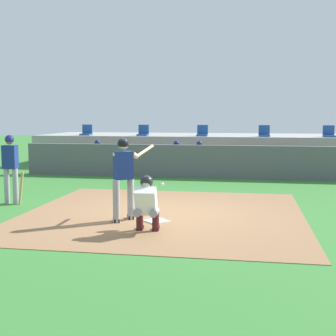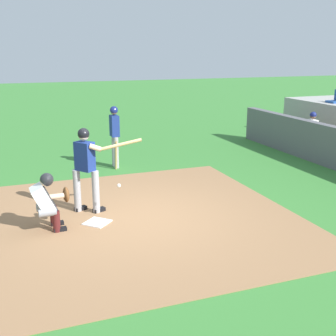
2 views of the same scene
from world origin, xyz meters
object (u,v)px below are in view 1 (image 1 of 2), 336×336
at_px(dugout_player_2, 199,157).
at_px(stadium_seat_1, 143,133).
at_px(dugout_player_0, 97,156).
at_px(home_plate, 156,221).
at_px(stadium_seat_0, 86,132).
at_px(catcher_crouched, 146,202).
at_px(batter_at_plate, 124,174).
at_px(stadium_seat_2, 202,133).
at_px(stadium_seat_4, 329,134).
at_px(dugout_player_1, 176,157).
at_px(stadium_seat_3, 264,133).
at_px(on_deck_batter, 11,165).

height_order(dugout_player_2, stadium_seat_1, stadium_seat_1).
bearing_deg(dugout_player_0, home_plate, -63.50).
bearing_deg(dugout_player_2, stadium_seat_0, 158.89).
xyz_separation_m(home_plate, catcher_crouched, (-0.02, -0.89, 0.58)).
relative_size(batter_at_plate, stadium_seat_2, 3.76).
bearing_deg(stadium_seat_4, stadium_seat_2, 180.00).
xyz_separation_m(dugout_player_1, dugout_player_2, (0.90, 0.00, 0.00)).
height_order(batter_at_plate, dugout_player_2, batter_at_plate).
bearing_deg(catcher_crouched, stadium_seat_3, 76.70).
distance_m(batter_at_plate, stadium_seat_0, 11.18).
height_order(dugout_player_0, stadium_seat_3, stadium_seat_3).
relative_size(catcher_crouched, stadium_seat_4, 3.57).
xyz_separation_m(home_plate, stadium_seat_0, (-5.20, 10.18, 1.51)).
xyz_separation_m(batter_at_plate, stadium_seat_3, (3.29, 10.21, 0.50)).
xyz_separation_m(on_deck_batter, stadium_seat_2, (4.09, 8.80, 0.51)).
xyz_separation_m(dugout_player_0, stadium_seat_2, (4.06, 2.03, 0.86)).
bearing_deg(catcher_crouched, batter_at_plate, 128.13).
bearing_deg(stadium_seat_0, stadium_seat_1, 0.00).
height_order(dugout_player_2, stadium_seat_4, stadium_seat_4).
distance_m(dugout_player_2, stadium_seat_1, 3.47).
height_order(dugout_player_2, stadium_seat_2, stadium_seat_2).
bearing_deg(dugout_player_0, stadium_seat_2, 26.61).
bearing_deg(stadium_seat_0, dugout_player_2, -21.11).
xyz_separation_m(batter_at_plate, dugout_player_2, (0.76, 8.18, -0.36)).
bearing_deg(home_plate, stadium_seat_1, 104.33).
bearing_deg(batter_at_plate, stadium_seat_3, 72.16).
bearing_deg(stadium_seat_3, stadium_seat_2, 180.00).
xyz_separation_m(stadium_seat_0, stadium_seat_4, (10.40, 0.00, 0.00)).
relative_size(dugout_player_0, stadium_seat_3, 2.71).
relative_size(stadium_seat_2, stadium_seat_4, 1.00).
height_order(on_deck_batter, stadium_seat_0, stadium_seat_0).
height_order(batter_at_plate, dugout_player_1, batter_at_plate).
xyz_separation_m(catcher_crouched, stadium_seat_3, (2.62, 11.07, 0.93)).
height_order(on_deck_batter, dugout_player_1, on_deck_batter).
height_order(stadium_seat_2, stadium_seat_4, same).
relative_size(on_deck_batter, dugout_player_0, 1.37).
height_order(stadium_seat_3, stadium_seat_4, same).
bearing_deg(stadium_seat_3, home_plate, -104.33).
relative_size(batter_at_plate, dugout_player_2, 1.39).
height_order(on_deck_batter, stadium_seat_3, stadium_seat_3).
relative_size(home_plate, stadium_seat_2, 0.92).
relative_size(catcher_crouched, stadium_seat_0, 3.57).
bearing_deg(stadium_seat_3, dugout_player_1, -149.34).
bearing_deg(catcher_crouched, dugout_player_2, 89.45).
height_order(home_plate, stadium_seat_2, stadium_seat_2).
bearing_deg(home_plate, stadium_seat_2, 90.00).
relative_size(batter_at_plate, stadium_seat_0, 3.76).
xyz_separation_m(dugout_player_1, stadium_seat_3, (3.43, 2.03, 0.86)).
xyz_separation_m(dugout_player_2, stadium_seat_2, (-0.07, 2.03, 0.86)).
distance_m(home_plate, batter_at_plate, 1.22).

